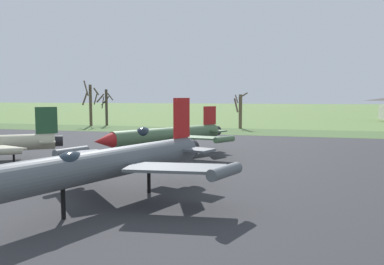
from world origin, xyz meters
The scene contains 8 objects.
asphalt_apron centered at (0.00, 16.61, 0.03)m, with size 92.72×55.35×0.05m, color #333335.
grass_verge_strip centered at (0.00, 50.28, 0.03)m, with size 152.72×12.00×0.06m, color #4C6837.
jet_fighter_front_left centered at (0.41, 22.56, 2.10)m, with size 11.05×13.47×4.68m.
info_placard_front_left centered at (-3.37, 15.13, 0.58)m, with size 0.56×0.21×0.93m.
jet_fighter_rear_left centered at (2.79, 6.06, 2.27)m, with size 12.11×15.73×5.60m.
bare_tree_far_left centered at (-25.99, 55.04, 4.59)m, with size 2.99×2.96×8.75m.
bare_tree_left_of_center centered at (-24.01, 57.54, 3.92)m, with size 2.53×2.73×7.09m.
bare_tree_center centered at (2.61, 56.52, 3.34)m, with size 2.52×2.54×6.43m.
Camera 1 is at (12.09, -11.75, 5.68)m, focal length 36.21 mm.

